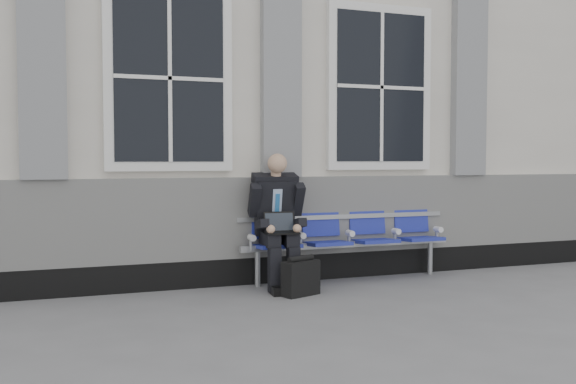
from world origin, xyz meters
name	(u,v)px	position (x,y,z in m)	size (l,w,h in m)	color
ground	(417,303)	(0.00, 0.00, 0.00)	(70.00, 70.00, 0.00)	slate
station_building	(291,103)	(-0.02, 3.47, 2.22)	(14.40, 4.40, 4.49)	silver
bench	(347,232)	(-0.12, 1.32, 0.55)	(2.60, 0.47, 0.91)	#9EA0A3
businessman	(277,216)	(-1.03, 1.19, 0.79)	(0.61, 0.82, 1.46)	black
briefcase	(301,277)	(-0.95, 0.71, 0.19)	(0.44, 0.30, 0.41)	black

